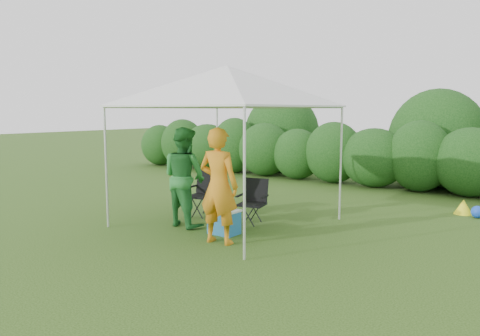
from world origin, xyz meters
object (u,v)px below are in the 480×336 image
Objects in this scene: chair_right at (254,198)px; chair_left at (205,190)px; canopy at (227,86)px; man at (219,186)px; cooler at (224,222)px; woman at (184,177)px.

chair_right is 0.91× the size of chair_left.
canopy is 3.50× the size of chair_left.
man is at bearing -57.30° from canopy.
canopy reaches higher than cooler.
woman is at bearing -83.00° from chair_left.
woman is 1.14m from cooler.
chair_right is 1.32m from woman.
canopy reaches higher than chair_left.
canopy is at bearing -65.85° from man.
cooler is (0.05, -0.92, -0.25)m from chair_right.
canopy is 2.38m from cooler.
woman reaches higher than chair_left.
chair_left is at bearing 168.81° from chair_right.
chair_right is at bearing -85.35° from man.
chair_right reaches higher than cooler.
man is at bearing -60.78° from cooler.
cooler is (0.42, -0.62, -2.25)m from canopy.
canopy is 2.11m from chair_left.
woman is at bearing 177.59° from cooler.
chair_left is 0.49× the size of man.
canopy is 1.77m from woman.
chair_left is 1.99m from man.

